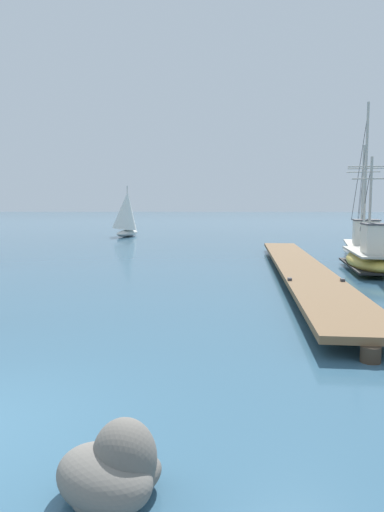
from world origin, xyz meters
The scene contains 5 objects.
floating_dock centered at (6.68, 13.37, 0.36)m, with size 3.05×21.38×0.53m.
fishing_boat_0 centered at (9.82, 14.60, 0.61)m, with size 2.36×7.65×7.28m.
fishing_boat_2 centered at (11.16, 19.76, 0.65)m, with size 3.36×7.86×7.20m.
shore_rock_near_right centered at (2.33, -1.23, 0.28)m, with size 1.34×1.34×0.72m.
distant_sailboat centered at (-4.50, 36.36, 2.03)m, with size 2.84×4.44×4.50m.
Camera 1 is at (3.25, -5.41, 2.77)m, focal length 33.15 mm.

